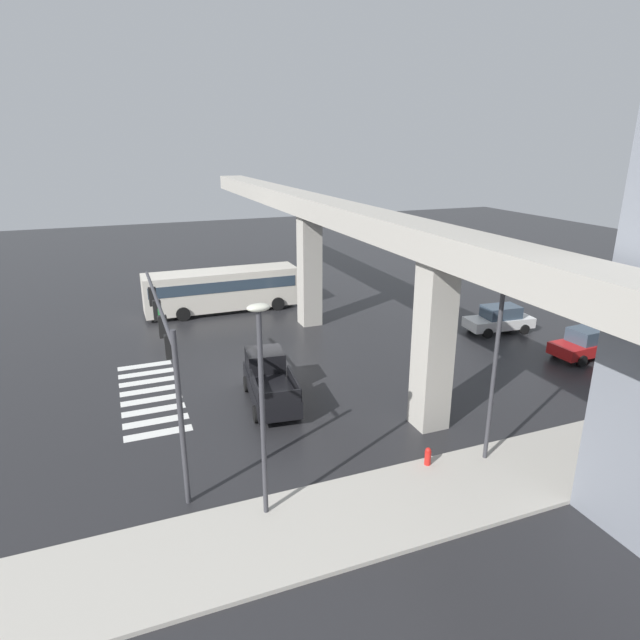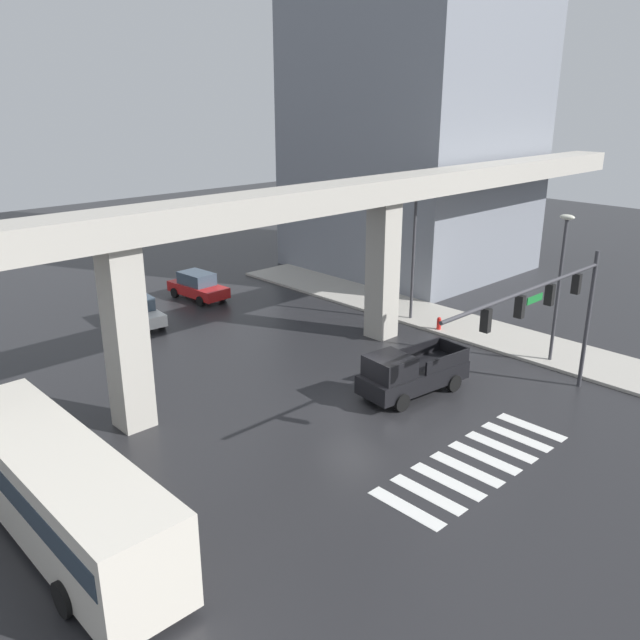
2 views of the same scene
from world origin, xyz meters
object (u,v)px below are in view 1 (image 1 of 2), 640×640
(city_bus, at_px, (222,288))
(pickup_truck, at_px, (269,381))
(sedan_red, at_px, (588,343))
(traffic_signal_mast, at_px, (164,338))
(street_lamp_mid_block, at_px, (497,350))
(sedan_white, at_px, (499,319))
(street_lamp_near_corner, at_px, (262,389))
(fire_hydrant, at_px, (428,458))

(city_bus, bearing_deg, pickup_truck, -3.24)
(sedan_red, bearing_deg, traffic_signal_mast, -86.84)
(street_lamp_mid_block, bearing_deg, sedan_red, 118.52)
(sedan_white, height_order, traffic_signal_mast, traffic_signal_mast)
(street_lamp_near_corner, bearing_deg, city_bus, 171.80)
(sedan_red, bearing_deg, pickup_truck, -94.21)
(street_lamp_near_corner, height_order, fire_hydrant, street_lamp_near_corner)
(city_bus, xyz_separation_m, fire_hydrant, (22.37, 3.09, -1.29))
(sedan_red, relative_size, street_lamp_near_corner, 0.61)
(sedan_red, xyz_separation_m, fire_hydrant, (6.14, -14.33, -0.42))
(city_bus, distance_m, sedan_white, 19.08)
(street_lamp_near_corner, bearing_deg, pickup_truck, 162.80)
(city_bus, xyz_separation_m, traffic_signal_mast, (17.50, -5.55, 2.94))
(pickup_truck, xyz_separation_m, street_lamp_near_corner, (7.88, -2.44, 3.57))
(pickup_truck, distance_m, city_bus, 14.93)
(street_lamp_mid_block, bearing_deg, traffic_signal_mast, -115.72)
(sedan_red, xyz_separation_m, traffic_signal_mast, (1.27, -22.97, 3.81))
(pickup_truck, relative_size, sedan_red, 1.20)
(sedan_white, distance_m, fire_hydrant, 16.99)
(fire_hydrant, bearing_deg, sedan_white, 132.42)
(sedan_red, relative_size, traffic_signal_mast, 0.40)
(sedan_white, xyz_separation_m, street_lamp_mid_block, (11.86, -10.24, 3.70))
(city_bus, bearing_deg, street_lamp_mid_block, 13.31)
(sedan_red, distance_m, street_lamp_mid_block, 14.18)
(pickup_truck, distance_m, street_lamp_mid_block, 10.66)
(sedan_white, bearing_deg, pickup_truck, -76.43)
(city_bus, bearing_deg, sedan_red, 47.02)
(street_lamp_mid_block, xyz_separation_m, fire_hydrant, (-0.40, -2.30, -4.13))
(sedan_white, distance_m, street_lamp_mid_block, 16.10)
(city_bus, relative_size, sedan_white, 2.43)
(pickup_truck, relative_size, fire_hydrant, 6.21)
(city_bus, height_order, street_lamp_near_corner, street_lamp_near_corner)
(sedan_red, relative_size, street_lamp_mid_block, 0.61)
(fire_hydrant, bearing_deg, street_lamp_near_corner, -86.41)
(sedan_white, bearing_deg, city_bus, -124.93)
(sedan_white, relative_size, street_lamp_mid_block, 0.61)
(fire_hydrant, bearing_deg, pickup_truck, -152.29)
(city_bus, distance_m, fire_hydrant, 22.62)
(pickup_truck, bearing_deg, fire_hydrant, 27.71)
(city_bus, relative_size, street_lamp_near_corner, 1.49)
(sedan_red, height_order, traffic_signal_mast, traffic_signal_mast)
(city_bus, distance_m, traffic_signal_mast, 18.59)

